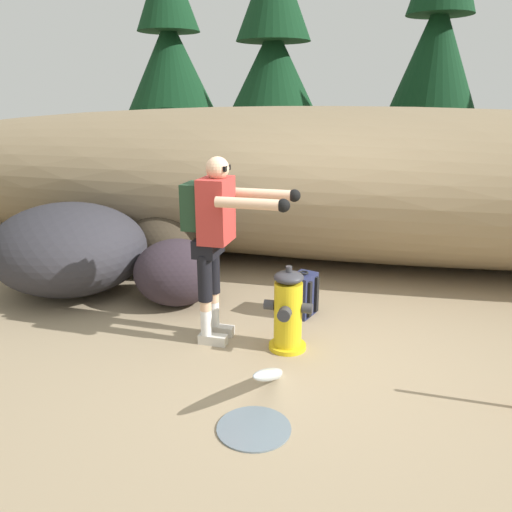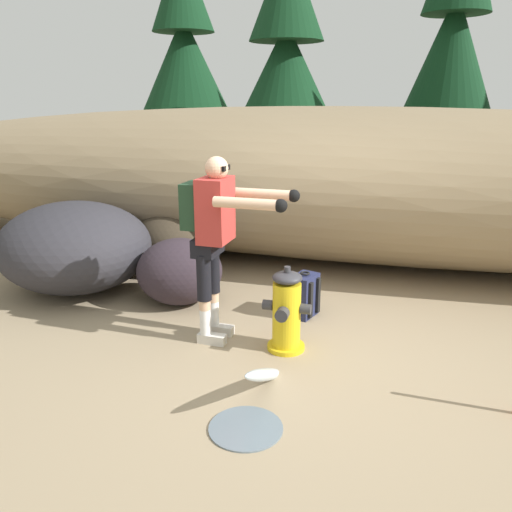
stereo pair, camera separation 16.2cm
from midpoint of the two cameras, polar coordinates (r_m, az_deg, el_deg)
The scene contains 12 objects.
ground_plane at distance 4.65m, azimuth 2.83°, elevation -10.85°, with size 56.00×56.00×0.04m, color #998466.
dirt_embankment at distance 7.30m, azimuth 7.85°, elevation 8.03°, with size 16.72×3.20×2.04m, color #897556.
fire_hydrant at distance 4.57m, azimuth 2.53°, elevation -6.15°, with size 0.43×0.38×0.78m.
hydrant_water_jet at distance 3.99m, azimuth 0.08°, elevation -14.01°, with size 0.51×1.33×0.65m.
utility_worker at distance 4.53m, azimuth -5.49°, elevation 3.12°, with size 0.98×0.55×1.69m.
spare_backpack at distance 5.33m, azimuth 4.27°, elevation -4.32°, with size 0.34×0.35×0.47m.
boulder_large at distance 6.29m, azimuth -20.59°, elevation 0.81°, with size 1.71×1.79×1.02m, color #2D2C32.
boulder_mid at distance 6.72m, azimuth -10.76°, elevation 1.55°, with size 1.13×0.90×0.78m, color #362D21.
boulder_small at distance 5.63m, azimuth -9.52°, elevation -1.78°, with size 0.85×0.92×0.72m, color #2E242C.
pine_tree_far_left at distance 16.47m, azimuth -9.82°, elevation 21.75°, with size 2.81×2.81×6.37m.
pine_tree_left at distance 13.49m, azimuth 1.54°, elevation 20.93°, with size 2.80×2.80×5.71m.
pine_tree_center at distance 14.98m, azimuth 19.09°, elevation 21.99°, with size 2.60×2.60×6.96m.
Camera 1 is at (0.70, -4.05, 2.17)m, focal length 36.28 mm.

